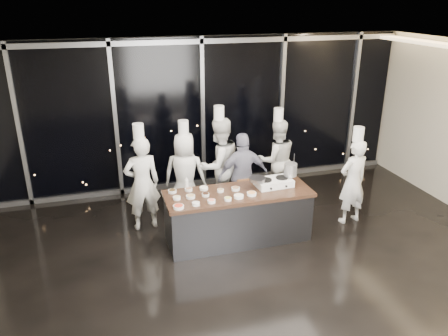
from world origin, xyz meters
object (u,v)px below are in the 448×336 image
object	(u,v)px
demo_counter	(238,216)
guest	(243,176)
stock_pot	(291,170)
chef_center	(219,165)
chef_left	(185,173)
stove	(274,182)
chef_side	(353,181)
frying_pan	(257,179)
chef_right	(276,160)
chef_far_left	(142,183)

from	to	relation	value
demo_counter	guest	size ratio (longest dim) A/B	1.49
stock_pot	chef_center	size ratio (longest dim) A/B	0.11
chef_left	guest	bearing A→B (deg)	178.00
chef_center	stock_pot	bearing A→B (deg)	111.21
demo_counter	chef_center	size ratio (longest dim) A/B	1.18
stove	chef_side	bearing A→B (deg)	-4.37
frying_pan	chef_side	xyz separation A→B (m)	(1.85, -0.02, -0.24)
chef_side	frying_pan	bearing A→B (deg)	-10.05
demo_counter	stock_pot	size ratio (longest dim) A/B	11.17
frying_pan	stock_pot	distance (m)	0.64
demo_counter	chef_center	xyz separation A→B (m)	(0.00, 1.21, 0.48)
chef_center	chef_right	size ratio (longest dim) A/B	1.09
guest	stock_pot	bearing A→B (deg)	132.14
stock_pot	chef_center	xyz separation A→B (m)	(-0.98, 1.09, -0.21)
stock_pot	chef_center	distance (m)	1.48
chef_far_left	chef_center	size ratio (longest dim) A/B	0.94
frying_pan	stock_pot	xyz separation A→B (m)	(0.63, 0.04, 0.09)
chef_center	chef_far_left	bearing A→B (deg)	-8.60
chef_right	chef_side	size ratio (longest dim) A/B	1.05
stove	chef_far_left	bearing A→B (deg)	156.05
stove	chef_left	bearing A→B (deg)	135.46
stove	stock_pot	world-z (taller)	stock_pot
stock_pot	chef_center	bearing A→B (deg)	131.85
guest	chef_right	world-z (taller)	chef_right
stove	chef_left	size ratio (longest dim) A/B	0.34
demo_counter	guest	distance (m)	0.95
demo_counter	chef_right	world-z (taller)	chef_right
demo_counter	frying_pan	size ratio (longest dim) A/B	4.82
demo_counter	chef_right	size ratio (longest dim) A/B	1.28
stove	chef_left	distance (m)	1.76
frying_pan	chef_left	bearing A→B (deg)	127.72
stove	chef_center	world-z (taller)	chef_center
chef_far_left	guest	distance (m)	1.85
stove	chef_far_left	size ratio (longest dim) A/B	0.33
demo_counter	stock_pot	xyz separation A→B (m)	(0.98, 0.12, 0.70)
chef_center	guest	distance (m)	0.54
chef_left	chef_center	xyz separation A→B (m)	(0.66, -0.03, 0.11)
chef_far_left	chef_center	world-z (taller)	chef_center
stove	guest	xyz separation A→B (m)	(-0.31, 0.72, -0.14)
stock_pot	guest	xyz separation A→B (m)	(-0.63, 0.69, -0.32)
chef_far_left	chef_left	distance (m)	0.90
stock_pot	chef_far_left	xyz separation A→B (m)	(-2.47, 0.77, -0.27)
stock_pot	chef_right	xyz separation A→B (m)	(0.27, 1.26, -0.30)
frying_pan	chef_far_left	size ratio (longest dim) A/B	0.26
chef_left	guest	size ratio (longest dim) A/B	1.12
chef_center	chef_left	bearing A→B (deg)	-22.99
chef_left	chef_side	world-z (taller)	chef_left
stock_pot	chef_side	bearing A→B (deg)	-2.89
frying_pan	chef_center	xyz separation A→B (m)	(-0.34, 1.13, -0.13)
chef_center	chef_side	size ratio (longest dim) A/B	1.14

